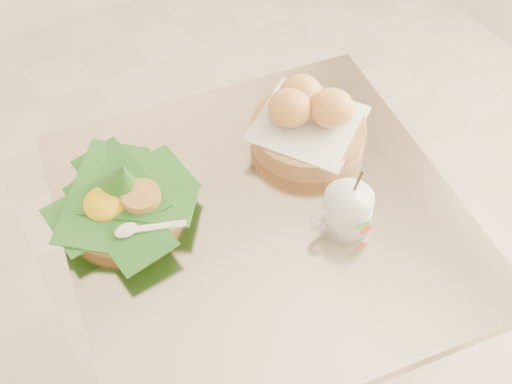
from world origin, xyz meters
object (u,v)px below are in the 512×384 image
bread_basket (308,121)px  coffee_mug (346,210)px  cafe_table (262,279)px  rice_basket (122,199)px

bread_basket → coffee_mug: (-0.06, -0.21, -0.01)m
cafe_table → bread_basket: bearing=36.2°
rice_basket → coffee_mug: coffee_mug is taller
cafe_table → bread_basket: size_ratio=2.92×
bread_basket → cafe_table: bearing=-143.8°
cafe_table → coffee_mug: size_ratio=5.29×
bread_basket → coffee_mug: size_ratio=1.81×
rice_basket → coffee_mug: (0.33, -0.22, 0.00)m
rice_basket → bread_basket: rice_basket is taller
rice_basket → cafe_table: bearing=-31.2°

